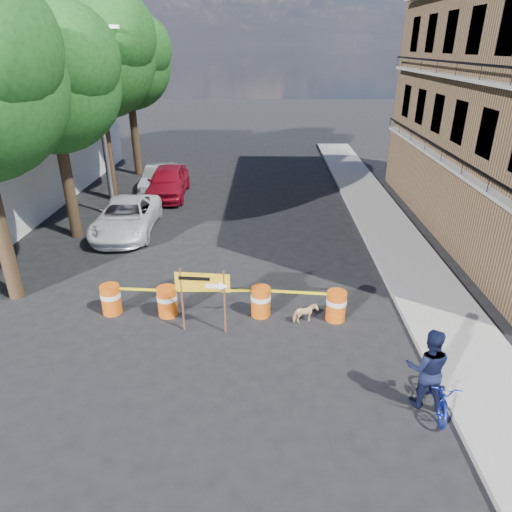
{
  "coord_description": "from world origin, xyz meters",
  "views": [
    {
      "loc": [
        1.03,
        -10.33,
        7.21
      ],
      "look_at": [
        0.73,
        2.4,
        1.3
      ],
      "focal_mm": 32.0,
      "sensor_mm": 36.0,
      "label": 1
    }
  ],
  "objects_px": {
    "pedestrian": "(428,369)",
    "bicycle": "(443,375)",
    "barrel_mid_left": "(167,301)",
    "detour_sign": "(210,287)",
    "barrel_far_left": "(111,299)",
    "barrel_far_right": "(336,305)",
    "sedan_silver": "(160,178)",
    "suv_white": "(127,217)",
    "dog": "(305,314)",
    "barrel_mid_right": "(261,301)",
    "sedan_red": "(168,181)"
  },
  "relations": [
    {
      "from": "pedestrian",
      "to": "bicycle",
      "type": "xyz_separation_m",
      "value": [
        0.3,
        -0.11,
        -0.09
      ]
    },
    {
      "from": "barrel_far_right",
      "to": "bicycle",
      "type": "xyz_separation_m",
      "value": [
        1.75,
        -3.47,
        0.39
      ]
    },
    {
      "from": "pedestrian",
      "to": "bicycle",
      "type": "bearing_deg",
      "value": 172.93
    },
    {
      "from": "barrel_mid_right",
      "to": "pedestrian",
      "type": "height_order",
      "value": "pedestrian"
    },
    {
      "from": "bicycle",
      "to": "suv_white",
      "type": "xyz_separation_m",
      "value": [
        -9.6,
        10.03,
        -0.18
      ]
    },
    {
      "from": "barrel_far_left",
      "to": "barrel_far_right",
      "type": "height_order",
      "value": "same"
    },
    {
      "from": "barrel_mid_left",
      "to": "sedan_red",
      "type": "xyz_separation_m",
      "value": [
        -2.25,
        11.53,
        0.32
      ]
    },
    {
      "from": "dog",
      "to": "suv_white",
      "type": "bearing_deg",
      "value": 23.38
    },
    {
      "from": "barrel_far_right",
      "to": "pedestrian",
      "type": "height_order",
      "value": "pedestrian"
    },
    {
      "from": "barrel_far_right",
      "to": "barrel_mid_left",
      "type": "bearing_deg",
      "value": 178.54
    },
    {
      "from": "barrel_mid_right",
      "to": "detour_sign",
      "type": "relative_size",
      "value": 0.47
    },
    {
      "from": "barrel_mid_right",
      "to": "dog",
      "type": "relative_size",
      "value": 1.3
    },
    {
      "from": "suv_white",
      "to": "sedan_silver",
      "type": "xyz_separation_m",
      "value": [
        0.08,
        6.1,
        -0.0
      ]
    },
    {
      "from": "barrel_far_right",
      "to": "suv_white",
      "type": "xyz_separation_m",
      "value": [
        -7.85,
        6.57,
        0.21
      ]
    },
    {
      "from": "barrel_far_left",
      "to": "bicycle",
      "type": "xyz_separation_m",
      "value": [
        8.28,
        -3.67,
        0.39
      ]
    },
    {
      "from": "barrel_far_left",
      "to": "dog",
      "type": "xyz_separation_m",
      "value": [
        5.64,
        -0.4,
        -0.18
      ]
    },
    {
      "from": "barrel_mid_right",
      "to": "pedestrian",
      "type": "relative_size",
      "value": 0.47
    },
    {
      "from": "dog",
      "to": "sedan_red",
      "type": "height_order",
      "value": "sedan_red"
    },
    {
      "from": "barrel_mid_left",
      "to": "sedan_red",
      "type": "height_order",
      "value": "sedan_red"
    },
    {
      "from": "barrel_mid_left",
      "to": "detour_sign",
      "type": "xyz_separation_m",
      "value": [
        1.37,
        -0.82,
        0.92
      ]
    },
    {
      "from": "barrel_far_right",
      "to": "suv_white",
      "type": "distance_m",
      "value": 10.24
    },
    {
      "from": "barrel_mid_right",
      "to": "sedan_red",
      "type": "xyz_separation_m",
      "value": [
        -4.96,
        11.47,
        0.32
      ]
    },
    {
      "from": "detour_sign",
      "to": "sedan_red",
      "type": "relative_size",
      "value": 0.41
    },
    {
      "from": "bicycle",
      "to": "sedan_silver",
      "type": "height_order",
      "value": "bicycle"
    },
    {
      "from": "barrel_mid_left",
      "to": "suv_white",
      "type": "relative_size",
      "value": 0.18
    },
    {
      "from": "barrel_far_right",
      "to": "detour_sign",
      "type": "height_order",
      "value": "detour_sign"
    },
    {
      "from": "pedestrian",
      "to": "dog",
      "type": "bearing_deg",
      "value": -41.25
    },
    {
      "from": "barrel_mid_right",
      "to": "detour_sign",
      "type": "height_order",
      "value": "detour_sign"
    },
    {
      "from": "detour_sign",
      "to": "barrel_mid_right",
      "type": "bearing_deg",
      "value": 37.61
    },
    {
      "from": "detour_sign",
      "to": "suv_white",
      "type": "height_order",
      "value": "detour_sign"
    },
    {
      "from": "barrel_mid_left",
      "to": "dog",
      "type": "bearing_deg",
      "value": -4.48
    },
    {
      "from": "barrel_far_left",
      "to": "sedan_silver",
      "type": "relative_size",
      "value": 0.22
    },
    {
      "from": "bicycle",
      "to": "barrel_mid_right",
      "type": "bearing_deg",
      "value": 146.17
    },
    {
      "from": "bicycle",
      "to": "sedan_red",
      "type": "height_order",
      "value": "bicycle"
    },
    {
      "from": "barrel_mid_left",
      "to": "sedan_red",
      "type": "distance_m",
      "value": 11.76
    },
    {
      "from": "barrel_far_right",
      "to": "sedan_red",
      "type": "bearing_deg",
      "value": 121.37
    },
    {
      "from": "barrel_mid_left",
      "to": "bicycle",
      "type": "bearing_deg",
      "value": -28.5
    },
    {
      "from": "barrel_mid_right",
      "to": "dog",
      "type": "bearing_deg",
      "value": -16.41
    },
    {
      "from": "barrel_far_left",
      "to": "barrel_mid_left",
      "type": "distance_m",
      "value": 1.67
    },
    {
      "from": "pedestrian",
      "to": "barrel_mid_left",
      "type": "bearing_deg",
      "value": -16.52
    },
    {
      "from": "suv_white",
      "to": "sedan_silver",
      "type": "distance_m",
      "value": 6.1
    },
    {
      "from": "barrel_mid_right",
      "to": "barrel_far_right",
      "type": "xyz_separation_m",
      "value": [
        2.15,
        -0.19,
        0.0
      ]
    },
    {
      "from": "bicycle",
      "to": "sedan_red",
      "type": "xyz_separation_m",
      "value": [
        -8.86,
        15.13,
        -0.07
      ]
    },
    {
      "from": "suv_white",
      "to": "sedan_red",
      "type": "height_order",
      "value": "sedan_red"
    },
    {
      "from": "detour_sign",
      "to": "bicycle",
      "type": "xyz_separation_m",
      "value": [
        5.24,
        -2.77,
        -0.53
      ]
    },
    {
      "from": "dog",
      "to": "sedan_silver",
      "type": "height_order",
      "value": "sedan_silver"
    },
    {
      "from": "barrel_mid_left",
      "to": "bicycle",
      "type": "xyz_separation_m",
      "value": [
        6.61,
        -3.59,
        0.39
      ]
    },
    {
      "from": "dog",
      "to": "barrel_mid_left",
      "type": "bearing_deg",
      "value": 63.03
    },
    {
      "from": "detour_sign",
      "to": "dog",
      "type": "relative_size",
      "value": 2.74
    },
    {
      "from": "barrel_far_right",
      "to": "dog",
      "type": "bearing_deg",
      "value": -168.08
    }
  ]
}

